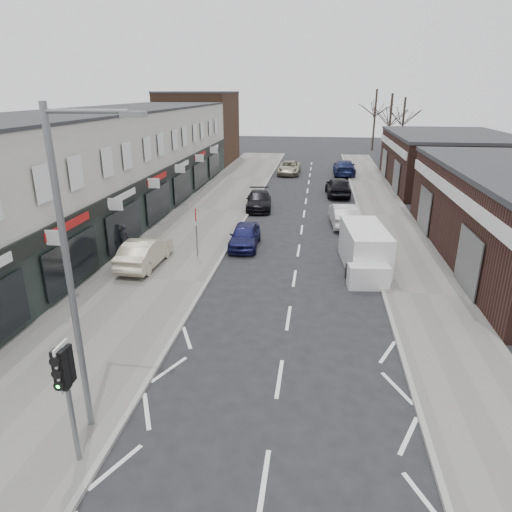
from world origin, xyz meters
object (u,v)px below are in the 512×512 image
(parked_car_left_b, at_px, (259,200))
(parked_car_right_c, at_px, (344,168))
(parked_car_left_a, at_px, (245,236))
(parked_car_right_a, at_px, (343,215))
(parked_car_right_b, at_px, (338,186))
(street_lamp, at_px, (74,263))
(parked_car_left_c, at_px, (289,168))
(sedan_on_pavement, at_px, (145,252))
(pedestrian, at_px, (125,238))
(warning_sign, at_px, (197,218))
(white_van, at_px, (365,250))
(traffic_light, at_px, (65,377))

(parked_car_left_b, distance_m, parked_car_right_c, 16.95)
(parked_car_left_a, height_order, parked_car_right_a, parked_car_right_a)
(parked_car_left_a, relative_size, parked_car_left_b, 0.87)
(parked_car_left_a, distance_m, parked_car_right_b, 15.18)
(street_lamp, distance_m, parked_car_left_c, 39.24)
(street_lamp, relative_size, parked_car_left_b, 1.79)
(street_lamp, height_order, parked_car_right_a, street_lamp)
(sedan_on_pavement, relative_size, pedestrian, 2.71)
(street_lamp, relative_size, sedan_on_pavement, 1.90)
(warning_sign, height_order, parked_car_left_a, warning_sign)
(pedestrian, xyz_separation_m, parked_car_left_b, (5.80, 10.84, -0.25))
(pedestrian, height_order, parked_car_right_c, pedestrian)
(white_van, distance_m, parked_car_left_b, 13.08)
(white_van, relative_size, parked_car_right_c, 1.01)
(warning_sign, distance_m, parked_car_right_a, 10.83)
(warning_sign, distance_m, parked_car_left_a, 3.44)
(traffic_light, distance_m, parked_car_left_a, 16.39)
(parked_car_left_c, height_order, parked_car_right_c, parked_car_right_c)
(warning_sign, bearing_deg, parked_car_left_b, 80.90)
(pedestrian, relative_size, parked_car_right_b, 0.33)
(parked_car_left_a, distance_m, parked_car_right_c, 25.11)
(traffic_light, xyz_separation_m, sedan_on_pavement, (-3.01, 12.38, -1.60))
(parked_car_left_c, relative_size, parked_car_right_a, 1.10)
(traffic_light, relative_size, street_lamp, 0.39)
(street_lamp, height_order, parked_car_left_b, street_lamp)
(street_lamp, xyz_separation_m, parked_car_left_a, (1.48, 15.03, -3.96))
(pedestrian, relative_size, parked_car_right_a, 0.36)
(parked_car_right_a, height_order, parked_car_right_b, parked_car_right_b)
(sedan_on_pavement, height_order, parked_car_left_a, sedan_on_pavement)
(parked_car_left_b, xyz_separation_m, parked_car_left_c, (1.20, 15.19, 0.02))
(parked_car_left_c, bearing_deg, parked_car_left_a, -91.35)
(parked_car_right_a, distance_m, parked_car_right_c, 19.10)
(traffic_light, distance_m, white_van, 15.85)
(sedan_on_pavement, relative_size, parked_car_right_c, 0.79)
(parked_car_left_c, bearing_deg, white_van, -77.57)
(street_lamp, bearing_deg, parked_car_left_b, 87.29)
(warning_sign, relative_size, parked_car_right_a, 0.62)
(parked_car_right_b, bearing_deg, parked_car_left_b, 38.20)
(pedestrian, height_order, parked_car_right_a, pedestrian)
(parked_car_left_b, bearing_deg, street_lamp, -98.69)
(warning_sign, bearing_deg, parked_car_left_a, 46.45)
(street_lamp, xyz_separation_m, parked_car_right_c, (8.03, 39.27, -3.84))
(parked_car_left_b, relative_size, parked_car_left_c, 0.93)
(parked_car_right_a, xyz_separation_m, parked_car_right_c, (0.88, 19.08, 0.06))
(white_van, xyz_separation_m, parked_car_left_b, (-6.70, 11.22, -0.32))
(white_van, xyz_separation_m, parked_car_left_a, (-6.35, 2.47, -0.31))
(street_lamp, distance_m, warning_sign, 13.04)
(sedan_on_pavement, xyz_separation_m, parked_car_left_c, (5.21, 27.81, -0.15))
(sedan_on_pavement, bearing_deg, warning_sign, -142.47)
(street_lamp, height_order, parked_car_right_b, street_lamp)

